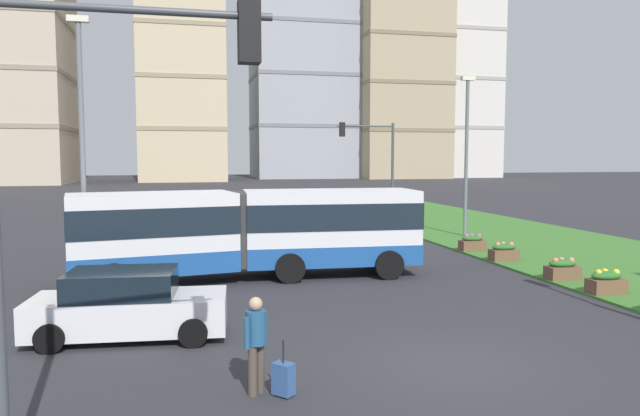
{
  "coord_description": "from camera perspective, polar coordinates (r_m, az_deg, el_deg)",
  "views": [
    {
      "loc": [
        -5.3,
        -10.85,
        4.18
      ],
      "look_at": [
        -0.06,
        11.53,
        2.2
      ],
      "focal_mm": 33.55,
      "sensor_mm": 36.0,
      "label": 1
    }
  ],
  "objects": [
    {
      "name": "ground_plane",
      "position": [
        12.77,
        12.54,
        -14.3
      ],
      "size": [
        260.0,
        260.0,
        0.0
      ],
      "primitive_type": "plane",
      "color": "#2D2D33"
    },
    {
      "name": "grass_median",
      "position": [
        27.1,
        25.48,
        -4.35
      ],
      "size": [
        10.0,
        70.0,
        0.08
      ],
      "primitive_type": "cube",
      "color": "#3D752D",
      "rests_on": "ground_plane"
    },
    {
      "name": "articulated_bus",
      "position": [
        20.54,
        -6.6,
        -2.17
      ],
      "size": [
        12.03,
        3.5,
        3.0
      ],
      "color": "white",
      "rests_on": "ground"
    },
    {
      "name": "car_white_van",
      "position": [
        14.62,
        -17.88,
        -8.86
      ],
      "size": [
        4.55,
        2.35,
        1.58
      ],
      "color": "silver",
      "rests_on": "ground"
    },
    {
      "name": "car_grey_wagon",
      "position": [
        36.65,
        -14.27,
        -0.59
      ],
      "size": [
        4.56,
        2.38,
        1.58
      ],
      "color": "slate",
      "rests_on": "ground"
    },
    {
      "name": "pedestrian_crossing",
      "position": [
        10.77,
        -6.13,
        -12.26
      ],
      "size": [
        0.45,
        0.43,
        1.74
      ],
      "color": "#4C4238",
      "rests_on": "ground"
    },
    {
      "name": "rolling_suitcase",
      "position": [
        10.87,
        -3.51,
        -15.93
      ],
      "size": [
        0.42,
        0.43,
        0.97
      ],
      "color": "#335693",
      "rests_on": "ground"
    },
    {
      "name": "flower_planter_1",
      "position": [
        20.02,
        25.64,
        -6.37
      ],
      "size": [
        1.1,
        0.56,
        0.74
      ],
      "color": "brown",
      "rests_on": "grass_median"
    },
    {
      "name": "flower_planter_2",
      "position": [
        21.68,
        22.13,
        -5.41
      ],
      "size": [
        1.1,
        0.56,
        0.74
      ],
      "color": "brown",
      "rests_on": "grass_median"
    },
    {
      "name": "flower_planter_3",
      "position": [
        24.77,
        17.14,
        -4.01
      ],
      "size": [
        1.1,
        0.56,
        0.74
      ],
      "color": "brown",
      "rests_on": "grass_median"
    },
    {
      "name": "flower_planter_4",
      "position": [
        27.04,
        14.33,
        -3.21
      ],
      "size": [
        1.1,
        0.56,
        0.74
      ],
      "color": "brown",
      "rests_on": "grass_median"
    },
    {
      "name": "traffic_light_near_left",
      "position": [
        7.92,
        -21.34,
        4.81
      ],
      "size": [
        3.48,
        0.28,
        6.18
      ],
      "color": "#474C51",
      "rests_on": "ground"
    },
    {
      "name": "traffic_light_far_right",
      "position": [
        34.62,
        5.28,
        4.88
      ],
      "size": [
        3.42,
        0.28,
        6.11
      ],
      "color": "#474C51",
      "rests_on": "ground"
    },
    {
      "name": "streetlight_left",
      "position": [
        21.78,
        -21.76,
        6.35
      ],
      "size": [
        0.7,
        0.28,
        8.83
      ],
      "color": "slate",
      "rests_on": "ground"
    },
    {
      "name": "streetlight_median",
      "position": [
        31.64,
        13.8,
        5.47
      ],
      "size": [
        0.7,
        0.28,
        8.24
      ],
      "color": "slate",
      "rests_on": "ground"
    },
    {
      "name": "apartment_tower_west",
      "position": [
        106.67,
        -27.15,
        13.18
      ],
      "size": [
        15.95,
        20.02,
        40.91
      ],
      "color": "#C6B299",
      "rests_on": "ground"
    },
    {
      "name": "apartment_tower_westcentre",
      "position": [
        110.36,
        -13.16,
        15.75
      ],
      "size": [
        14.47,
        18.29,
        50.24
      ],
      "color": "beige",
      "rests_on": "ground"
    },
    {
      "name": "apartment_tower_centre",
      "position": [
        120.5,
        -1.31,
        12.09
      ],
      "size": [
        21.12,
        15.94,
        38.4
      ],
      "color": "#9EA3AD",
      "rests_on": "ground"
    },
    {
      "name": "apartment_tower_eastcentre",
      "position": [
        121.07,
        7.65,
        15.41
      ],
      "size": [
        16.9,
        14.62,
        52.58
      ],
      "color": "tan",
      "rests_on": "ground"
    },
    {
      "name": "apartment_tower_east",
      "position": [
        128.56,
        11.09,
        13.66
      ],
      "size": [
        21.96,
        17.06,
        47.75
      ],
      "color": "silver",
      "rests_on": "ground"
    }
  ]
}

